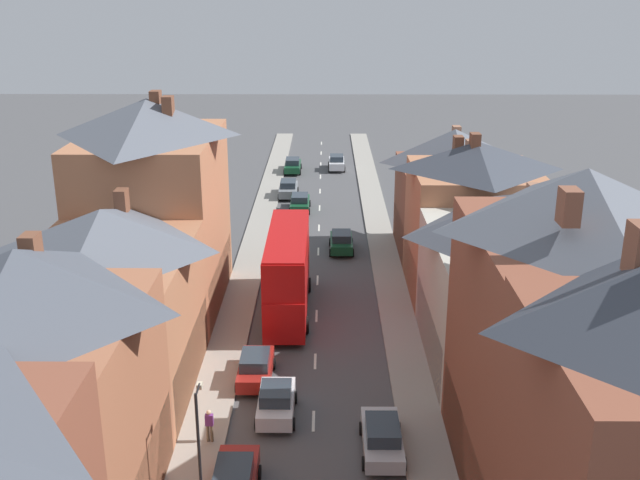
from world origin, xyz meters
The scene contains 16 objects.
pavement_left centered at (-5.10, 38.00, 0.07)m, with size 2.20×104.00×0.14m, color gray.
pavement_right centered at (5.10, 38.00, 0.07)m, with size 2.20×104.00×0.14m, color gray.
centre_line_dashes centered at (0.00, 36.00, 0.01)m, with size 0.14×97.80×0.01m.
terrace_row_left centered at (-10.18, 12.87, 5.66)m, with size 8.00×51.16×13.80m.
terrace_row_right centered at (10.18, 16.49, 5.66)m, with size 8.00×57.55×14.09m.
double_decker_bus_lead centered at (-1.81, 30.59, 2.82)m, with size 2.74×10.80×5.30m.
car_near_blue centered at (-3.10, 57.92, 0.84)m, with size 1.90×4.32×1.67m.
car_near_silver centered at (-1.80, 53.10, 0.80)m, with size 1.90×4.30×1.59m.
car_parked_left_a centered at (1.80, 69.29, 0.84)m, with size 1.90×4.11×1.68m.
car_parked_right_a centered at (-3.10, 21.81, 0.82)m, with size 1.90×4.05×1.63m.
car_mid_black centered at (1.80, 42.08, 0.81)m, with size 1.90×4.01×1.61m.
car_mid_white centered at (3.10, 15.50, 0.80)m, with size 1.90×4.33×1.57m.
car_far_grey centered at (-1.80, 18.39, 0.83)m, with size 1.90×3.86×1.66m.
car_parked_right_b centered at (-3.10, 68.08, 0.80)m, with size 1.90×4.57×1.58m.
pedestrian_mid_left centered at (-4.67, 16.10, 1.03)m, with size 0.36×0.22×1.61m.
street_lamp centered at (-4.25, 11.33, 3.24)m, with size 0.20×1.12×5.50m.
Camera 1 is at (0.55, -13.10, 19.87)m, focal length 42.00 mm.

